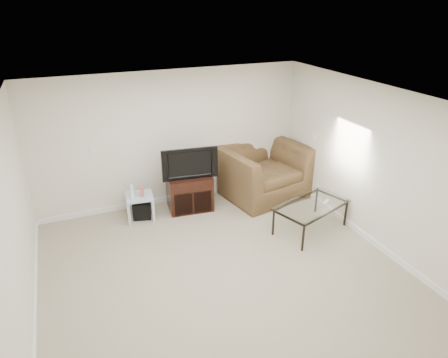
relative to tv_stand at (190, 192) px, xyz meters
name	(u,v)px	position (x,y,z in m)	size (l,w,h in m)	color
floor	(224,273)	(-0.17, -2.05, -0.33)	(5.00, 5.00, 0.00)	tan
ceiling	(224,102)	(-0.17, -2.05, 2.17)	(5.00, 5.00, 0.00)	white
wall_back	(172,139)	(-0.17, 0.45, 0.92)	(5.00, 0.02, 2.50)	silver
wall_left	(13,236)	(-2.67, -2.05, 0.92)	(0.02, 5.00, 2.50)	silver
wall_right	(375,167)	(2.33, -2.05, 0.92)	(0.02, 5.00, 2.50)	silver
plate_back	(93,149)	(-1.57, 0.44, 0.92)	(0.12, 0.02, 0.12)	white
plate_right_switch	(314,137)	(2.32, -0.45, 0.92)	(0.02, 0.09, 0.13)	white
plate_right_outlet	(318,189)	(2.32, -0.75, -0.03)	(0.02, 0.08, 0.12)	white
tv_stand	(190,192)	(0.00, 0.00, 0.00)	(0.79, 0.55, 0.66)	black
dvd_player	(190,182)	(0.00, -0.04, 0.22)	(0.46, 0.32, 0.06)	black
television	(189,162)	(0.00, -0.03, 0.62)	(0.93, 0.19, 0.58)	black
side_table	(140,207)	(-0.93, 0.00, -0.11)	(0.46, 0.46, 0.45)	silver
subwoofer	(142,209)	(-0.90, 0.02, -0.17)	(0.31, 0.31, 0.31)	black
game_console	(132,191)	(-1.04, -0.01, 0.22)	(0.05, 0.15, 0.20)	white
game_case	(142,191)	(-0.88, -0.02, 0.20)	(0.05, 0.13, 0.18)	#CC4C4C
recliner	(263,163)	(1.51, 0.00, 0.35)	(1.56, 1.01, 1.36)	#4D361C
coffee_table	(310,217)	(1.63, -1.52, -0.09)	(1.25, 0.71, 0.49)	black
remote	(326,202)	(1.89, -1.56, 0.17)	(0.20, 0.05, 0.02)	#B2B2B7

